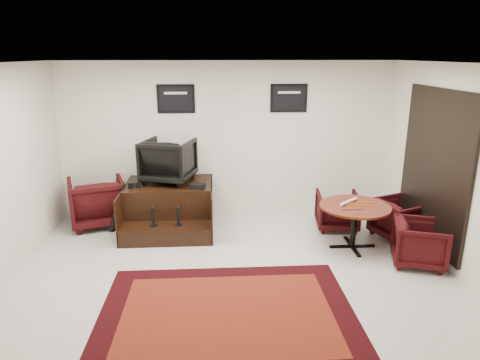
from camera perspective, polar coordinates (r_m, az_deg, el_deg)
name	(u,v)px	position (r m, az deg, el deg)	size (l,w,h in m)	color
ground	(235,278)	(5.93, -0.70, -12.89)	(6.00, 6.00, 0.00)	beige
room_shell	(266,146)	(5.44, 3.47, 4.55)	(6.02, 5.02, 2.81)	silver
area_rug	(227,314)	(5.21, -1.70, -17.40)	(2.97, 2.23, 0.01)	black
shine_podium	(170,207)	(7.54, -9.34, -3.54)	(1.49, 1.53, 0.77)	black
shine_chair	(168,158)	(7.45, -9.53, 2.86)	(0.81, 0.76, 0.83)	black
shoes_pair	(135,184)	(7.39, -13.89, -0.46)	(0.25, 0.29, 0.09)	black
polish_kit	(198,186)	(7.10, -5.66, -0.82)	(0.24, 0.16, 0.08)	black
umbrella_black	(118,206)	(7.46, -15.99, -3.38)	(0.34, 0.13, 0.91)	black
umbrella_hooked	(121,206)	(7.63, -15.63, -3.32)	(0.30, 0.11, 0.80)	black
armchair_side	(97,199)	(7.89, -18.55, -2.45)	(0.90, 0.84, 0.93)	black
meeting_table	(355,211)	(6.77, 15.06, -3.97)	(1.06, 1.06, 0.70)	#3F0E09
table_chair_back	(337,209)	(7.54, 12.84, -3.75)	(0.68, 0.64, 0.70)	black
table_chair_window	(399,217)	(7.45, 20.42, -4.62)	(0.70, 0.65, 0.72)	black
table_chair_corner	(420,241)	(6.64, 22.87, -7.53)	(0.69, 0.64, 0.71)	black
paper_roll	(349,202)	(6.80, 14.29, -2.80)	(0.05, 0.05, 0.42)	silver
table_clutter	(359,205)	(6.74, 15.55, -3.27)	(0.57, 0.30, 0.01)	#E95D0C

